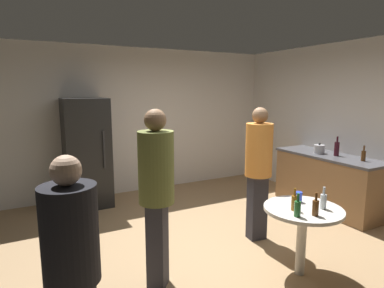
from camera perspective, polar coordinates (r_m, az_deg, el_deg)
ground_plane at (r=4.34m, az=4.12°, el=-17.71°), size 5.20×5.20×0.10m
wall_back at (r=6.27m, az=-8.54°, el=4.09°), size 5.32×0.06×2.70m
wall_side_right at (r=5.74m, az=27.23°, el=2.64°), size 0.06×5.20×2.70m
refrigerator at (r=5.64m, az=-17.99°, el=-1.51°), size 0.70×0.68×1.80m
kitchen_counter at (r=5.76m, az=22.70°, el=-6.13°), size 0.64×1.78×0.90m
kettle at (r=5.72m, az=21.48°, el=-0.83°), size 0.24×0.17×0.18m
wine_bottle_on_counter at (r=5.60m, az=24.09°, el=-0.71°), size 0.08×0.08×0.31m
beer_bottle_on_counter at (r=5.37m, az=27.91°, el=-1.78°), size 0.06×0.06×0.23m
foreground_table at (r=3.62m, az=18.88°, el=-12.10°), size 0.80×0.80×0.73m
beer_bottle_amber at (r=3.46m, az=17.55°, el=-9.74°), size 0.06×0.06×0.23m
beer_bottle_brown at (r=3.39m, az=20.89°, el=-10.34°), size 0.06×0.06×0.23m
beer_bottle_green at (r=3.31m, az=18.05°, el=-10.66°), size 0.06×0.06×0.23m
beer_bottle_clear at (r=3.60m, az=22.09°, el=-9.24°), size 0.06×0.06×0.23m
plastic_cup_blue at (r=3.73m, az=18.18°, el=-8.83°), size 0.08×0.08×0.11m
person_in_olive_shirt at (r=3.12m, az=-6.27°, el=-7.28°), size 0.48×0.48×1.76m
person_in_black_shirt at (r=2.23m, az=-20.38°, el=-18.52°), size 0.47×0.47×1.56m
person_in_orange_shirt at (r=4.21m, az=11.60°, el=-3.37°), size 0.38×0.38×1.72m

